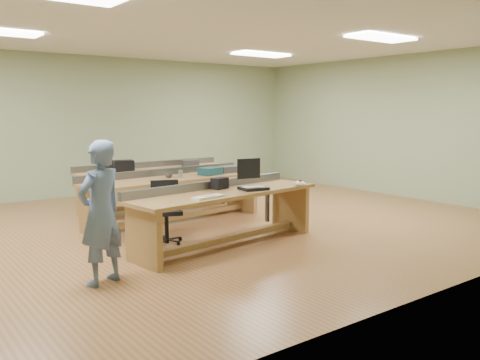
{
  "coord_description": "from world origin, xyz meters",
  "views": [
    {
      "loc": [
        -4.23,
        -6.77,
        1.82
      ],
      "look_at": [
        0.38,
        -0.6,
        0.78
      ],
      "focal_mm": 38.0,
      "sensor_mm": 36.0,
      "label": 1
    }
  ],
  "objects_px": {
    "workbench_front": "(225,205)",
    "camera_bag": "(220,183)",
    "workbench_back": "(158,179)",
    "person": "(101,213)",
    "drinks_can": "(181,174)",
    "task_chair": "(166,220)",
    "parts_bin_grey": "(229,169)",
    "mug": "(169,174)",
    "workbench_mid": "(174,188)",
    "parts_bin_teal": "(210,171)",
    "laptop_base": "(254,188)"
  },
  "relations": [
    {
      "from": "person",
      "to": "task_chair",
      "type": "height_order",
      "value": "person"
    },
    {
      "from": "workbench_mid",
      "to": "person",
      "type": "height_order",
      "value": "person"
    },
    {
      "from": "workbench_front",
      "to": "camera_bag",
      "type": "relative_size",
      "value": 12.83
    },
    {
      "from": "person",
      "to": "parts_bin_grey",
      "type": "xyz_separation_m",
      "value": [
        3.23,
        2.2,
        0.04
      ]
    },
    {
      "from": "camera_bag",
      "to": "task_chair",
      "type": "distance_m",
      "value": 0.91
    },
    {
      "from": "laptop_base",
      "to": "drinks_can",
      "type": "bearing_deg",
      "value": 105.67
    },
    {
      "from": "workbench_front",
      "to": "parts_bin_grey",
      "type": "xyz_separation_m",
      "value": [
        1.3,
        1.71,
        0.25
      ]
    },
    {
      "from": "workbench_back",
      "to": "person",
      "type": "distance_m",
      "value": 4.23
    },
    {
      "from": "laptop_base",
      "to": "parts_bin_grey",
      "type": "xyz_separation_m",
      "value": [
        0.91,
        1.85,
        0.04
      ]
    },
    {
      "from": "workbench_front",
      "to": "workbench_back",
      "type": "distance_m",
      "value": 2.99
    },
    {
      "from": "workbench_front",
      "to": "mug",
      "type": "bearing_deg",
      "value": 79.71
    },
    {
      "from": "task_chair",
      "to": "person",
      "type": "bearing_deg",
      "value": -118.6
    },
    {
      "from": "person",
      "to": "task_chair",
      "type": "relative_size",
      "value": 1.78
    },
    {
      "from": "mug",
      "to": "drinks_can",
      "type": "bearing_deg",
      "value": -53.88
    },
    {
      "from": "workbench_back",
      "to": "mug",
      "type": "distance_m",
      "value": 1.35
    },
    {
      "from": "workbench_back",
      "to": "parts_bin_grey",
      "type": "distance_m",
      "value": 1.48
    },
    {
      "from": "parts_bin_teal",
      "to": "parts_bin_grey",
      "type": "height_order",
      "value": "parts_bin_teal"
    },
    {
      "from": "parts_bin_grey",
      "to": "workbench_mid",
      "type": "bearing_deg",
      "value": 179.86
    },
    {
      "from": "workbench_mid",
      "to": "mug",
      "type": "relative_size",
      "value": 24.49
    },
    {
      "from": "workbench_mid",
      "to": "mug",
      "type": "distance_m",
      "value": 0.26
    },
    {
      "from": "parts_bin_teal",
      "to": "mug",
      "type": "relative_size",
      "value": 2.72
    },
    {
      "from": "laptop_base",
      "to": "parts_bin_teal",
      "type": "xyz_separation_m",
      "value": [
        0.43,
        1.74,
        0.04
      ]
    },
    {
      "from": "workbench_front",
      "to": "workbench_back",
      "type": "relative_size",
      "value": 0.96
    },
    {
      "from": "drinks_can",
      "to": "parts_bin_grey",
      "type": "bearing_deg",
      "value": 9.1
    },
    {
      "from": "drinks_can",
      "to": "camera_bag",
      "type": "bearing_deg",
      "value": -96.31
    },
    {
      "from": "workbench_front",
      "to": "person",
      "type": "distance_m",
      "value": 2.0
    },
    {
      "from": "person",
      "to": "mug",
      "type": "height_order",
      "value": "person"
    },
    {
      "from": "workbench_mid",
      "to": "parts_bin_teal",
      "type": "height_order",
      "value": "parts_bin_teal"
    },
    {
      "from": "parts_bin_grey",
      "to": "mug",
      "type": "distance_m",
      "value": 1.22
    },
    {
      "from": "parts_bin_grey",
      "to": "drinks_can",
      "type": "height_order",
      "value": "drinks_can"
    },
    {
      "from": "person",
      "to": "parts_bin_grey",
      "type": "bearing_deg",
      "value": -167.38
    },
    {
      "from": "laptop_base",
      "to": "task_chair",
      "type": "relative_size",
      "value": 0.41
    },
    {
      "from": "workbench_mid",
      "to": "workbench_front",
      "type": "bearing_deg",
      "value": -100.91
    },
    {
      "from": "drinks_can",
      "to": "workbench_mid",
      "type": "bearing_deg",
      "value": 97.26
    },
    {
      "from": "person",
      "to": "parts_bin_grey",
      "type": "height_order",
      "value": "person"
    },
    {
      "from": "camera_bag",
      "to": "mug",
      "type": "bearing_deg",
      "value": 73.26
    },
    {
      "from": "mug",
      "to": "laptop_base",
      "type": "bearing_deg",
      "value": -80.52
    },
    {
      "from": "drinks_can",
      "to": "task_chair",
      "type": "bearing_deg",
      "value": -130.12
    },
    {
      "from": "drinks_can",
      "to": "parts_bin_teal",
      "type": "bearing_deg",
      "value": 6.23
    },
    {
      "from": "person",
      "to": "laptop_base",
      "type": "relative_size",
      "value": 4.31
    },
    {
      "from": "task_chair",
      "to": "parts_bin_grey",
      "type": "bearing_deg",
      "value": 52.65
    },
    {
      "from": "parts_bin_teal",
      "to": "task_chair",
      "type": "bearing_deg",
      "value": -144.73
    },
    {
      "from": "workbench_front",
      "to": "task_chair",
      "type": "xyz_separation_m",
      "value": [
        -0.56,
        0.62,
        -0.24
      ]
    },
    {
      "from": "laptop_base",
      "to": "workbench_mid",
      "type": "bearing_deg",
      "value": 105.77
    },
    {
      "from": "drinks_can",
      "to": "workbench_front",
      "type": "bearing_deg",
      "value": -97.59
    },
    {
      "from": "person",
      "to": "task_chair",
      "type": "xyz_separation_m",
      "value": [
        1.37,
        1.11,
        -0.45
      ]
    },
    {
      "from": "person",
      "to": "parts_bin_teal",
      "type": "distance_m",
      "value": 3.45
    },
    {
      "from": "person",
      "to": "drinks_can",
      "type": "bearing_deg",
      "value": -158.18
    },
    {
      "from": "laptop_base",
      "to": "parts_bin_teal",
      "type": "bearing_deg",
      "value": 85.44
    },
    {
      "from": "workbench_front",
      "to": "parts_bin_grey",
      "type": "relative_size",
      "value": 7.33
    }
  ]
}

